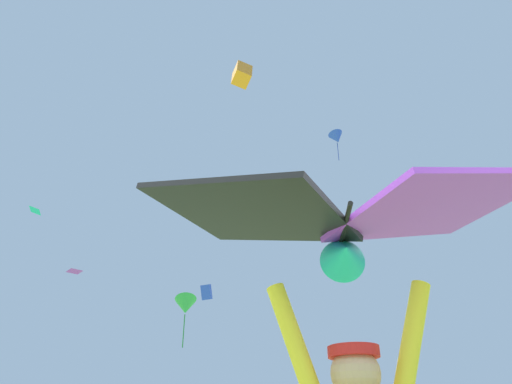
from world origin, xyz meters
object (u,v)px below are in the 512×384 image
at_px(distant_kite_orange_low_right, 242,75).
at_px(distant_kite_blue_high_left, 206,292).
at_px(distant_kite_purple_high_right, 75,271).
at_px(held_stunt_kite, 343,219).
at_px(distant_kite_black_mid_left, 299,216).
at_px(distant_kite_green_low_left, 185,306).
at_px(distant_kite_teal_overhead_distant, 35,210).
at_px(distant_kite_blue_far_center, 337,138).

xyz_separation_m(distant_kite_orange_low_right, distant_kite_blue_high_left, (0.56, 17.11, -5.57)).
distance_m(distant_kite_purple_high_right, distant_kite_blue_high_left, 9.53).
distance_m(held_stunt_kite, distant_kite_black_mid_left, 39.61).
distance_m(distant_kite_black_mid_left, distant_kite_blue_high_left, 11.96).
xyz_separation_m(held_stunt_kite, distant_kite_green_low_left, (0.49, 22.56, 5.25)).
height_order(distant_kite_green_low_left, distant_kite_orange_low_right, distant_kite_orange_low_right).
relative_size(held_stunt_kite, distant_kite_black_mid_left, 0.74).
height_order(distant_kite_teal_overhead_distant, distant_kite_green_low_left, distant_kite_teal_overhead_distant).
bearing_deg(distant_kite_teal_overhead_distant, distant_kite_blue_far_center, -15.70).
xyz_separation_m(distant_kite_blue_far_center, distant_kite_orange_low_right, (-9.10, -10.55, -4.88)).
xyz_separation_m(distant_kite_blue_far_center, distant_kite_black_mid_left, (-0.33, 9.24, -2.20)).
bearing_deg(distant_kite_blue_far_center, distant_kite_black_mid_left, 92.04).
xyz_separation_m(held_stunt_kite, distant_kite_orange_low_right, (1.89, 14.41, 14.22)).
bearing_deg(held_stunt_kite, distant_kite_teal_overhead_distant, 108.45).
height_order(held_stunt_kite, distant_kite_purple_high_right, distant_kite_purple_high_right).
bearing_deg(distant_kite_teal_overhead_distant, distant_kite_green_low_left, -37.83).
bearing_deg(distant_kite_teal_overhead_distant, held_stunt_kite, -71.55).
distance_m(distant_kite_purple_high_right, distant_kite_black_mid_left, 20.05).
height_order(distant_kite_purple_high_right, distant_kite_blue_high_left, distant_kite_blue_high_left).
bearing_deg(distant_kite_blue_high_left, distant_kite_black_mid_left, 18.07).
bearing_deg(distant_kite_green_low_left, distant_kite_orange_low_right, -80.23).
height_order(distant_kite_blue_far_center, distant_kite_green_low_left, distant_kite_blue_far_center).
distance_m(distant_kite_green_low_left, distant_kite_blue_high_left, 9.79).
relative_size(held_stunt_kite, distant_kite_blue_high_left, 1.57).
relative_size(distant_kite_black_mid_left, distant_kite_green_low_left, 0.98).
bearing_deg(distant_kite_black_mid_left, distant_kite_green_low_left, -131.14).
height_order(distant_kite_teal_overhead_distant, distant_kite_blue_high_left, distant_kite_teal_overhead_distant).
relative_size(distant_kite_blue_far_center, distant_kite_orange_low_right, 1.67).
relative_size(distant_kite_blue_far_center, distant_kite_green_low_left, 0.90).
bearing_deg(distant_kite_orange_low_right, distant_kite_black_mid_left, 66.09).
distance_m(distant_kite_teal_overhead_distant, distant_kite_green_low_left, 16.13).
distance_m(held_stunt_kite, distant_kite_blue_far_center, 33.30).
bearing_deg(distant_kite_blue_high_left, distant_kite_green_low_left, -102.31).
relative_size(distant_kite_purple_high_right, distant_kite_blue_high_left, 0.74).
height_order(distant_kite_teal_overhead_distant, distant_kite_black_mid_left, distant_kite_black_mid_left).
bearing_deg(distant_kite_blue_far_center, held_stunt_kite, -113.77).
xyz_separation_m(held_stunt_kite, distant_kite_blue_high_left, (2.44, 31.52, 8.64)).
xyz_separation_m(distant_kite_purple_high_right, distant_kite_green_low_left, (6.75, -5.09, -3.14)).
distance_m(distant_kite_blue_far_center, distant_kite_orange_low_right, 14.77).
distance_m(distant_kite_purple_high_right, distant_kite_orange_low_right, 16.60).
distance_m(distant_kite_teal_overhead_distant, distant_kite_blue_high_left, 13.78).
bearing_deg(distant_kite_purple_high_right, distant_kite_black_mid_left, 21.18).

